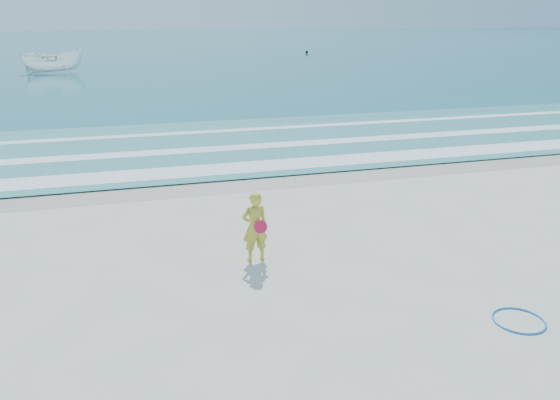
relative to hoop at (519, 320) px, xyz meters
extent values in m
plane|color=silver|center=(-3.22, 0.33, -0.02)|extent=(400.00, 400.00, 0.00)
cube|color=#B2A893|center=(-3.22, 9.33, -0.01)|extent=(400.00, 2.40, 0.00)
cube|color=#19727F|center=(-3.22, 105.33, 0.00)|extent=(400.00, 190.00, 0.04)
cube|color=#59B7AD|center=(-3.22, 14.33, 0.03)|extent=(400.00, 10.00, 0.01)
cube|color=white|center=(-3.22, 10.63, 0.04)|extent=(400.00, 1.40, 0.01)
cube|color=white|center=(-3.22, 13.53, 0.04)|extent=(400.00, 0.90, 0.01)
cube|color=white|center=(-3.22, 16.83, 0.04)|extent=(400.00, 0.60, 0.01)
torus|color=blue|center=(0.00, 0.00, 0.00)|extent=(0.96, 0.96, 0.03)
imported|color=white|center=(-11.67, 46.13, 1.03)|extent=(5.34, 2.36, 2.01)
sphere|color=black|center=(18.22, 65.24, 0.22)|extent=(0.39, 0.39, 0.39)
imported|color=gold|center=(-3.67, 3.56, 0.73)|extent=(0.57, 0.40, 1.48)
cylinder|color=red|center=(-3.59, 3.38, 0.79)|extent=(0.27, 0.08, 0.27)
camera|label=1|loc=(-6.02, -6.56, 4.82)|focal=35.00mm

